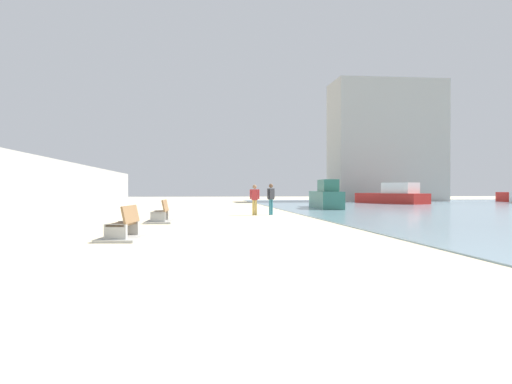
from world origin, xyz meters
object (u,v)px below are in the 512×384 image
at_px(person_standing, 255,197).
at_px(boat_far_left, 326,197).
at_px(bench_far, 160,217).
at_px(bench_near, 123,231).
at_px(boat_mid_bay, 393,196).
at_px(person_walking, 271,197).

bearing_deg(person_standing, boat_far_left, 54.32).
distance_m(person_standing, boat_far_left, 10.48).
height_order(bench_far, boat_far_left, boat_far_left).
bearing_deg(bench_near, boat_mid_bay, 57.28).
xyz_separation_m(bench_far, boat_mid_bay, (19.72, 24.19, 0.51)).
distance_m(bench_near, bench_far, 7.46).
xyz_separation_m(bench_near, bench_far, (0.60, 7.44, 0.00)).
relative_size(person_standing, boat_mid_bay, 0.22).
bearing_deg(bench_near, person_standing, 67.89).
xyz_separation_m(bench_far, person_standing, (4.69, 5.60, 0.73)).
bearing_deg(person_standing, person_walking, 9.47).
bearing_deg(person_walking, bench_near, -115.21).
xyz_separation_m(boat_far_left, boat_mid_bay, (8.92, 10.08, -0.07)).
relative_size(bench_near, person_standing, 1.35).
xyz_separation_m(bench_near, boat_mid_bay, (20.32, 31.63, 0.51)).
distance_m(bench_far, person_walking, 8.07).
xyz_separation_m(person_walking, boat_mid_bay, (14.11, 18.44, -0.26)).
xyz_separation_m(bench_far, boat_far_left, (10.80, 14.11, 0.58)).
bearing_deg(bench_near, person_walking, 64.79).
relative_size(bench_near, bench_far, 1.03).
bearing_deg(bench_near, bench_far, 85.38).
height_order(bench_near, person_standing, person_standing).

